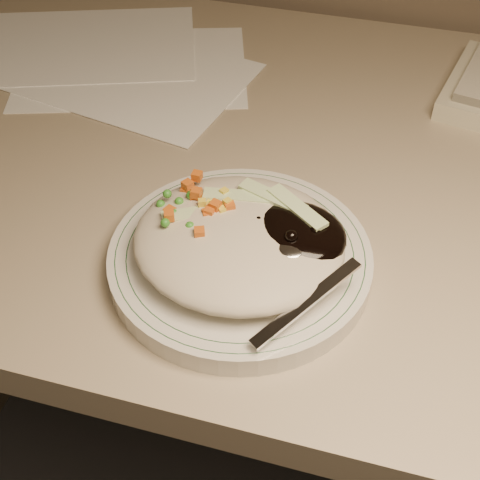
# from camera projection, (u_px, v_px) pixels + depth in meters

# --- Properties ---
(desk) EXTENTS (1.40, 0.70, 0.74)m
(desk) POSITION_uv_depth(u_px,v_px,m) (360.00, 288.00, 0.88)
(desk) COLOR gray
(desk) RESTS_ON ground
(plate) EXTENTS (0.25, 0.25, 0.02)m
(plate) POSITION_uv_depth(u_px,v_px,m) (240.00, 260.00, 0.62)
(plate) COLOR silver
(plate) RESTS_ON desk
(plate_rim) EXTENTS (0.23, 0.23, 0.00)m
(plate_rim) POSITION_uv_depth(u_px,v_px,m) (240.00, 252.00, 0.62)
(plate_rim) COLOR #144723
(plate_rim) RESTS_ON plate
(meal) EXTENTS (0.21, 0.19, 0.05)m
(meal) POSITION_uv_depth(u_px,v_px,m) (244.00, 237.00, 0.60)
(meal) COLOR #B5AA92
(meal) RESTS_ON plate
(papers) EXTENTS (0.44, 0.34, 0.00)m
(papers) POSITION_uv_depth(u_px,v_px,m) (116.00, 62.00, 0.90)
(papers) COLOR white
(papers) RESTS_ON desk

